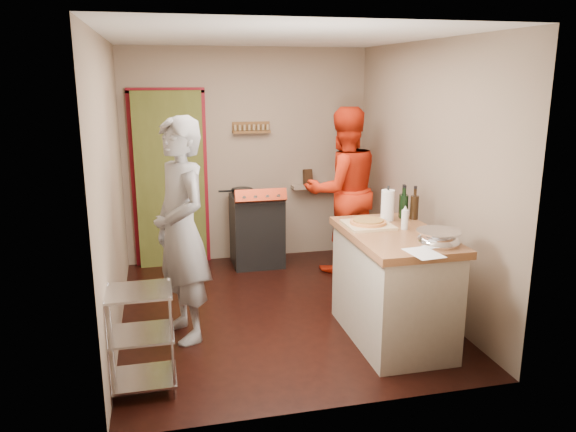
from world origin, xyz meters
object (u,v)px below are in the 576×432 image
Objects in this scene: island at (393,284)px; wire_shelving at (140,336)px; stove at (257,229)px; person_stripe at (181,231)px; person_red at (343,191)px.

wire_shelving is at bearing -170.03° from island.
wire_shelving is (-1.33, -2.62, -0.01)m from stove.
person_stripe is (-1.77, 0.46, 0.46)m from island.
island reaches higher than wire_shelving.
person_stripe is at bearing 28.27° from person_red.
island is at bearing 55.19° from person_stripe.
stove is 2.94m from wire_shelving.
person_red reaches higher than stove.
stove reaches higher than wire_shelving.
person_red is (0.15, 1.84, 0.45)m from island.
person_stripe is at bearing -118.57° from stove.
island is 1.90m from person_red.
person_red is at bearing 105.36° from person_stripe.
person_stripe is (0.36, 0.84, 0.54)m from wire_shelving.
island is (2.13, 0.37, 0.07)m from wire_shelving.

